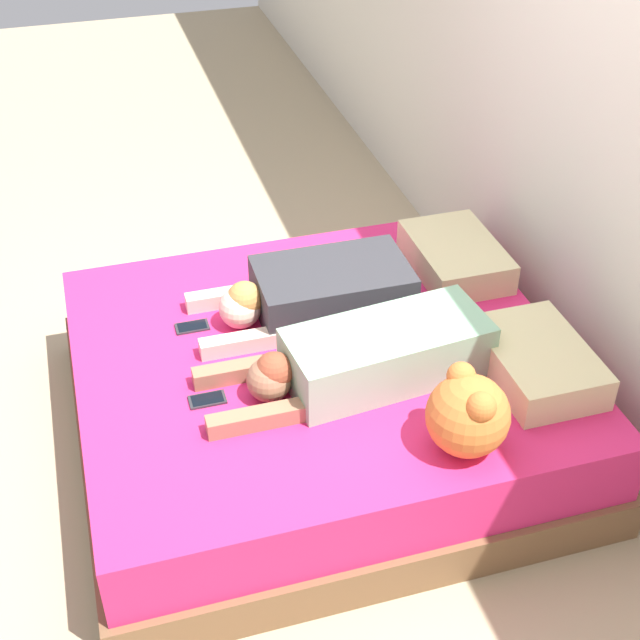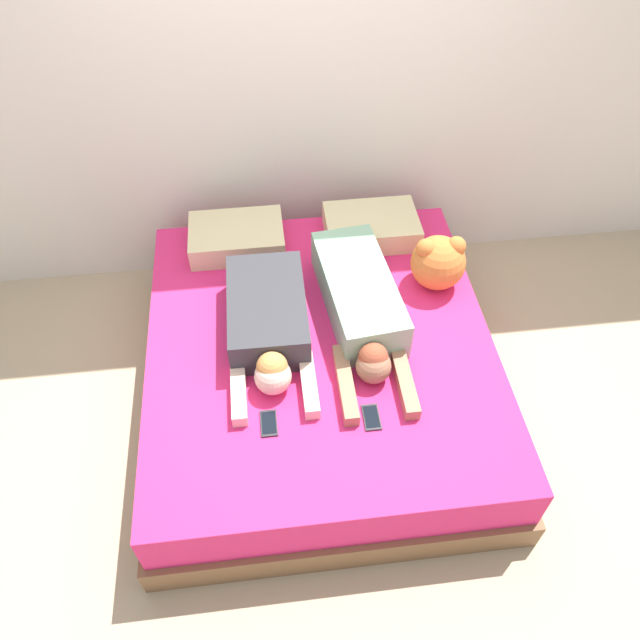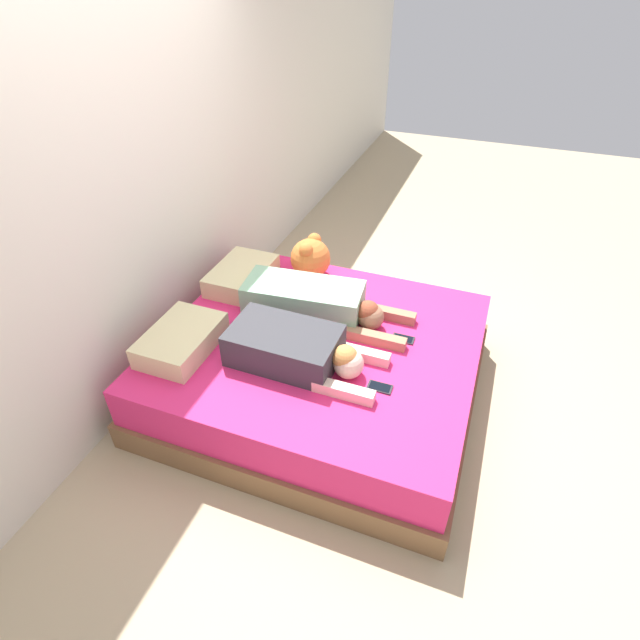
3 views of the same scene
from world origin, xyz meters
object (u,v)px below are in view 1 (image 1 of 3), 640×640
pillow_head_right (537,361)px  person_left (315,293)px  bed (320,393)px  cell_phone_left (192,327)px  person_right (366,357)px  plush_toy (468,414)px  cell_phone_right (207,400)px  pillow_head_left (455,256)px

pillow_head_right → person_left: person_left is taller
bed → cell_phone_left: size_ratio=14.35×
person_right → cell_phone_left: bearing=-131.2°
person_left → cell_phone_left: bearing=-94.1°
cell_phone_left → bed: bearing=58.3°
plush_toy → bed: bearing=-153.9°
person_left → cell_phone_right: (0.44, -0.55, -0.10)m
bed → cell_phone_left: cell_phone_left is taller
cell_phone_right → pillow_head_right: bearing=80.3°
cell_phone_left → person_left: bearing=85.9°
cell_phone_left → plush_toy: bearing=39.7°
bed → pillow_head_left: bearing=117.5°
pillow_head_right → person_left: (-0.66, -0.71, 0.03)m
person_left → plush_toy: (0.94, 0.28, 0.06)m
person_right → cell_phone_right: bearing=-94.2°
pillow_head_right → person_left: bearing=-132.6°
bed → pillow_head_right: (0.40, 0.77, 0.31)m
pillow_head_left → pillow_head_right: bearing=0.0°
pillow_head_left → person_right: person_right is taller
pillow_head_right → cell_phone_right: pillow_head_right is taller
pillow_head_left → person_right: size_ratio=0.47×
pillow_head_left → cell_phone_right: 1.40m
person_left → cell_phone_left: size_ratio=6.65×
person_right → cell_phone_right: person_right is taller
pillow_head_left → cell_phone_left: size_ratio=3.85×
person_right → plush_toy: plush_toy is taller
person_left → plush_toy: plush_toy is taller
cell_phone_right → plush_toy: bearing=58.9°
bed → person_right: 0.43m
pillow_head_left → person_right: bearing=-46.0°
plush_toy → person_left: bearing=-163.3°
pillow_head_left → person_right: 0.90m
pillow_head_left → plush_toy: (1.08, -0.43, 0.09)m
bed → plush_toy: bearing=26.1°
person_right → cell_phone_right: size_ratio=8.17×
cell_phone_left → cell_phone_right: 0.48m
pillow_head_right → cell_phone_right: bearing=-99.7°
person_left → cell_phone_left: (-0.04, -0.53, -0.10)m
pillow_head_right → plush_toy: (0.29, -0.43, 0.09)m
bed → plush_toy: (0.69, 0.34, 0.39)m
pillow_head_left → person_left: person_left is taller
cell_phone_left → pillow_head_right: bearing=60.9°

